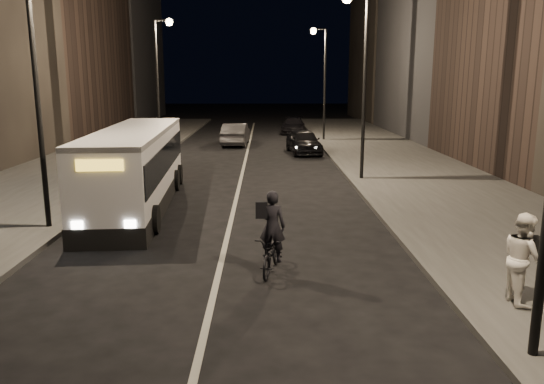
{
  "coord_description": "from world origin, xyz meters",
  "views": [
    {
      "loc": [
        1.14,
        -12.01,
        4.65
      ],
      "look_at": [
        1.34,
        2.7,
        1.5
      ],
      "focal_mm": 35.0,
      "sensor_mm": 36.0,
      "label": 1
    }
  ],
  "objects_px": {
    "pedestrian_woman": "(523,258)",
    "streetlight_left_near": "(43,54)",
    "car_near": "(304,142)",
    "car_far": "(293,125)",
    "streetlight_right_mid": "(359,62)",
    "car_mid": "(236,134)",
    "cyclist_on_bicycle": "(272,246)",
    "city_bus": "(136,164)",
    "streetlight_right_far": "(321,69)",
    "streetlight_left_far": "(161,67)"
  },
  "relations": [
    {
      "from": "pedestrian_woman",
      "to": "car_far",
      "type": "bearing_deg",
      "value": 4.99
    },
    {
      "from": "streetlight_left_far",
      "to": "city_bus",
      "type": "distance_m",
      "value": 15.27
    },
    {
      "from": "cyclist_on_bicycle",
      "to": "car_mid",
      "type": "relative_size",
      "value": 0.44
    },
    {
      "from": "streetlight_right_mid",
      "to": "cyclist_on_bicycle",
      "type": "height_order",
      "value": "streetlight_right_mid"
    },
    {
      "from": "streetlight_right_far",
      "to": "pedestrian_woman",
      "type": "height_order",
      "value": "streetlight_right_far"
    },
    {
      "from": "streetlight_left_near",
      "to": "streetlight_left_far",
      "type": "distance_m",
      "value": 18.0
    },
    {
      "from": "streetlight_right_mid",
      "to": "streetlight_left_far",
      "type": "height_order",
      "value": "same"
    },
    {
      "from": "cyclist_on_bicycle",
      "to": "car_far",
      "type": "bearing_deg",
      "value": 98.07
    },
    {
      "from": "streetlight_right_mid",
      "to": "streetlight_right_far",
      "type": "relative_size",
      "value": 1.0
    },
    {
      "from": "streetlight_left_near",
      "to": "streetlight_right_mid",
      "type": "bearing_deg",
      "value": 36.88
    },
    {
      "from": "city_bus",
      "to": "car_near",
      "type": "bearing_deg",
      "value": 59.24
    },
    {
      "from": "city_bus",
      "to": "car_mid",
      "type": "distance_m",
      "value": 18.64
    },
    {
      "from": "streetlight_left_near",
      "to": "city_bus",
      "type": "distance_m",
      "value": 5.33
    },
    {
      "from": "car_near",
      "to": "streetlight_right_far",
      "type": "bearing_deg",
      "value": 68.73
    },
    {
      "from": "streetlight_left_far",
      "to": "car_mid",
      "type": "bearing_deg",
      "value": 40.42
    },
    {
      "from": "streetlight_right_far",
      "to": "streetlight_left_far",
      "type": "distance_m",
      "value": 12.24
    },
    {
      "from": "streetlight_left_far",
      "to": "city_bus",
      "type": "height_order",
      "value": "streetlight_left_far"
    },
    {
      "from": "streetlight_left_far",
      "to": "car_far",
      "type": "xyz_separation_m",
      "value": [
        8.93,
        12.03,
        -4.68
      ]
    },
    {
      "from": "pedestrian_woman",
      "to": "streetlight_right_mid",
      "type": "bearing_deg",
      "value": 4.83
    },
    {
      "from": "pedestrian_woman",
      "to": "streetlight_left_near",
      "type": "bearing_deg",
      "value": 63.83
    },
    {
      "from": "streetlight_right_mid",
      "to": "streetlight_right_far",
      "type": "bearing_deg",
      "value": 90.0
    },
    {
      "from": "car_far",
      "to": "streetlight_left_far",
      "type": "bearing_deg",
      "value": -120.5
    },
    {
      "from": "streetlight_right_mid",
      "to": "city_bus",
      "type": "distance_m",
      "value": 10.78
    },
    {
      "from": "streetlight_left_far",
      "to": "pedestrian_woman",
      "type": "height_order",
      "value": "streetlight_left_far"
    },
    {
      "from": "car_far",
      "to": "cyclist_on_bicycle",
      "type": "bearing_deg",
      "value": -87.78
    },
    {
      "from": "city_bus",
      "to": "car_mid",
      "type": "bearing_deg",
      "value": 78.24
    },
    {
      "from": "streetlight_right_far",
      "to": "city_bus",
      "type": "bearing_deg",
      "value": -113.36
    },
    {
      "from": "streetlight_left_near",
      "to": "car_near",
      "type": "xyz_separation_m",
      "value": [
        8.93,
        17.31,
        -4.59
      ]
    },
    {
      "from": "streetlight_right_far",
      "to": "streetlight_left_far",
      "type": "relative_size",
      "value": 1.0
    },
    {
      "from": "car_near",
      "to": "car_far",
      "type": "bearing_deg",
      "value": 83.25
    },
    {
      "from": "pedestrian_woman",
      "to": "streetlight_left_far",
      "type": "bearing_deg",
      "value": 26.67
    },
    {
      "from": "streetlight_right_far",
      "to": "car_mid",
      "type": "distance_m",
      "value": 8.08
    },
    {
      "from": "streetlight_right_mid",
      "to": "car_near",
      "type": "distance_m",
      "value": 10.53
    },
    {
      "from": "streetlight_right_far",
      "to": "cyclist_on_bicycle",
      "type": "relative_size",
      "value": 3.87
    },
    {
      "from": "city_bus",
      "to": "streetlight_right_far",
      "type": "bearing_deg",
      "value": 63.11
    },
    {
      "from": "streetlight_left_far",
      "to": "pedestrian_woman",
      "type": "xyz_separation_m",
      "value": [
        11.69,
        -23.9,
        -4.26
      ]
    },
    {
      "from": "streetlight_right_far",
      "to": "pedestrian_woman",
      "type": "distance_m",
      "value": 30.22
    },
    {
      "from": "streetlight_left_near",
      "to": "streetlight_left_far",
      "type": "bearing_deg",
      "value": 90.0
    },
    {
      "from": "car_mid",
      "to": "cyclist_on_bicycle",
      "type": "bearing_deg",
      "value": 98.02
    },
    {
      "from": "car_mid",
      "to": "car_far",
      "type": "height_order",
      "value": "car_mid"
    },
    {
      "from": "streetlight_right_far",
      "to": "car_mid",
      "type": "relative_size",
      "value": 1.71
    },
    {
      "from": "streetlight_right_mid",
      "to": "car_mid",
      "type": "bearing_deg",
      "value": 114.51
    },
    {
      "from": "car_near",
      "to": "car_far",
      "type": "xyz_separation_m",
      "value": [
        0.0,
        12.72,
        -0.09
      ]
    },
    {
      "from": "streetlight_right_far",
      "to": "cyclist_on_bicycle",
      "type": "bearing_deg",
      "value": -98.25
    },
    {
      "from": "streetlight_left_near",
      "to": "streetlight_left_far",
      "type": "height_order",
      "value": "same"
    },
    {
      "from": "pedestrian_woman",
      "to": "car_mid",
      "type": "relative_size",
      "value": 0.4
    },
    {
      "from": "pedestrian_woman",
      "to": "cyclist_on_bicycle",
      "type": "bearing_deg",
      "value": 67.65
    },
    {
      "from": "streetlight_right_far",
      "to": "streetlight_left_near",
      "type": "distance_m",
      "value": 26.26
    },
    {
      "from": "streetlight_right_mid",
      "to": "streetlight_left_near",
      "type": "distance_m",
      "value": 13.33
    },
    {
      "from": "pedestrian_woman",
      "to": "car_near",
      "type": "distance_m",
      "value": 23.37
    }
  ]
}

